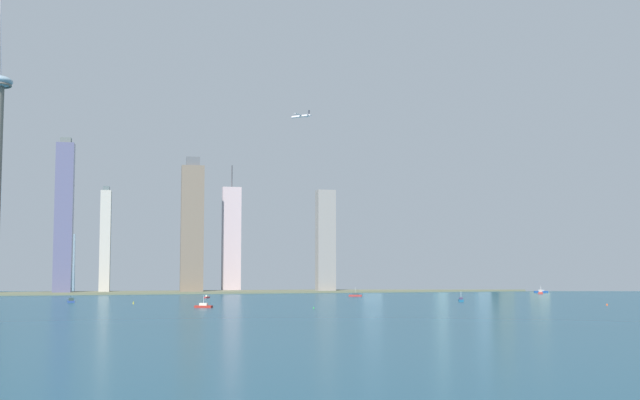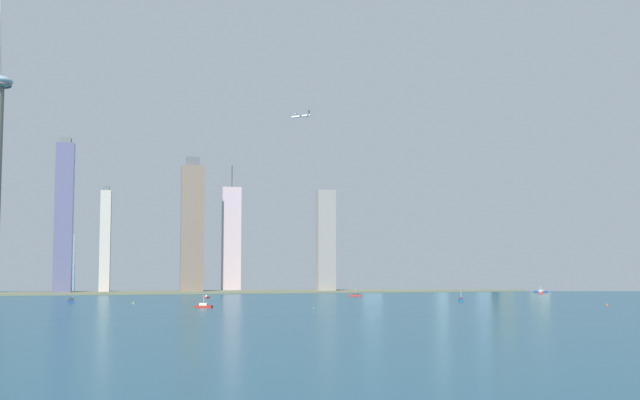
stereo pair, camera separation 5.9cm
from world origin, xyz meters
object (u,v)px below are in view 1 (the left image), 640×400
Objects in this scene: boat_6 at (71,301)px; skyscraper_5 at (70,262)px; skyscraper_1 at (105,241)px; boat_2 at (541,292)px; boat_4 at (541,291)px; boat_5 at (355,295)px; boat_0 at (461,300)px; skyscraper_3 at (192,227)px; skyscraper_8 at (502,248)px; skyscraper_4 at (64,217)px; skyscraper_7 at (440,235)px; boat_7 at (204,306)px; channel_buoy_1 at (133,302)px; skyscraper_6 at (370,260)px; skyscraper_2 at (482,248)px; channel_buoy_0 at (607,304)px; airplane at (301,116)px; skyscraper_0 at (539,269)px; skyscraper_10 at (326,241)px; boat_3 at (207,297)px; skyscraper_9 at (231,239)px; channel_buoy_2 at (314,307)px.

skyscraper_5 is at bearing 0.84° from boat_6.
boat_2 is at bearing -14.99° from skyscraper_1.
boat_5 reaches higher than boat_4.
boat_2 reaches higher than boat_5.
boat_0 is 0.78× the size of boat_4.
skyscraper_1 is at bearing 165.53° from skyscraper_3.
skyscraper_8 is 7.38× the size of boat_2.
skyscraper_4 reaches higher than skyscraper_8.
skyscraper_5 is at bearing 179.96° from skyscraper_7.
channel_buoy_1 is at bearing -29.70° from boat_7.
skyscraper_3 is 224.76m from boat_5.
channel_buoy_1 is (-483.00, -161.38, -0.00)m from boat_4.
skyscraper_1 reaches higher than boat_0.
skyscraper_6 is 227.94m from skyscraper_8.
boat_7 is (-463.37, -411.83, -56.59)m from skyscraper_8.
boat_0 is (-218.85, -362.16, -56.58)m from skyscraper_8.
channel_buoy_0 is at bearing -98.99° from skyscraper_2.
skyscraper_0 is at bearing -129.50° from airplane.
skyscraper_4 is at bearing 177.09° from skyscraper_10.
skyscraper_8 is 508.12m from boat_3.
skyscraper_8 reaches higher than channel_buoy_0.
skyscraper_9 is at bearing 8.95° from skyscraper_4.
boat_7 reaches higher than boat_4.
skyscraper_7 is at bearing 70.53° from boat_5.
airplane is (-108.98, -78.20, 172.78)m from skyscraper_6.
boat_2 is (546.59, -117.43, -87.87)m from skyscraper_4.
boat_7 is at bearing -114.95° from boat_5.
boat_2 is 480.85m from channel_buoy_1.
skyscraper_6 reaches higher than boat_3.
boat_7 is (112.18, -114.74, -0.06)m from boat_6.
skyscraper_4 is 12.55× the size of boat_5.
skyscraper_6 is at bearing -60.96° from boat_6.
boat_2 is at bearing -23.37° from skyscraper_10.
skyscraper_2 is 338.57m from skyscraper_9.
skyscraper_10 is 270.36m from boat_4.
boat_3 is 159.40m from boat_5.
skyscraper_4 is 355.87m from boat_7.
channel_buoy_1 is (82.86, -244.61, -88.34)m from skyscraper_4.
skyscraper_2 is at bearing -131.16° from skyscraper_8.
skyscraper_9 is 358.28m from boat_7.
skyscraper_3 is at bearing -14.47° from skyscraper_1.
skyscraper_6 is (383.58, -56.75, 2.99)m from skyscraper_5.
skyscraper_1 is 50.21× the size of channel_buoy_1.
channel_buoy_1 is at bearing -76.13° from skyscraper_5.
channel_buoy_0 is at bearing 12.39° from boat_2.
skyscraper_4 is 304.10m from airplane.
skyscraper_9 reaches higher than boat_2.
channel_buoy_1 reaches higher than channel_buoy_2.
channel_buoy_1 is (-421.81, -335.92, -74.30)m from skyscraper_7.
skyscraper_7 is at bearing -0.04° from skyscraper_5.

